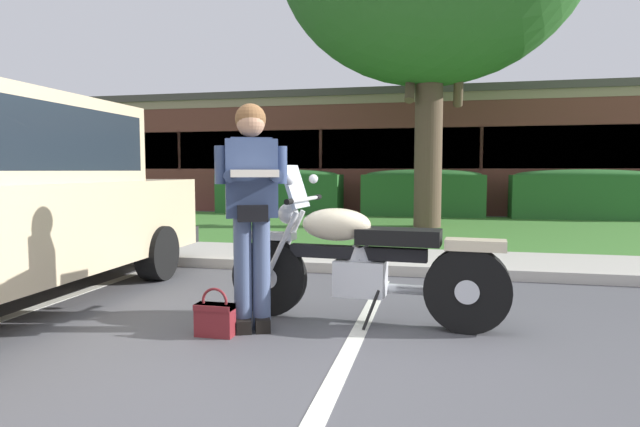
{
  "coord_description": "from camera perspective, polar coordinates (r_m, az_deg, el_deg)",
  "views": [
    {
      "loc": [
        0.92,
        -3.41,
        1.21
      ],
      "look_at": [
        -0.09,
        0.96,
        0.85
      ],
      "focal_mm": 30.17,
      "sensor_mm": 36.0,
      "label": 1
    }
  ],
  "objects": [
    {
      "name": "ground_plane",
      "position": [
        3.73,
        -2.02,
        -14.34
      ],
      "size": [
        140.0,
        140.0,
        0.0
      ],
      "primitive_type": "plane",
      "color": "#4C4C51"
    },
    {
      "name": "motorcycle",
      "position": [
        4.26,
        5.65,
        -5.17
      ],
      "size": [
        2.24,
        0.82,
        1.26
      ],
      "color": "black",
      "rests_on": "ground"
    },
    {
      "name": "hedge_left",
      "position": [
        14.53,
        -4.34,
        2.38
      ],
      "size": [
        3.36,
        0.9,
        1.24
      ],
      "color": "#286028",
      "rests_on": "ground"
    },
    {
      "name": "grass_lawn",
      "position": [
        10.95,
        8.13,
        -1.64
      ],
      "size": [
        60.0,
        6.07,
        0.06
      ],
      "primitive_type": "cube",
      "color": "#3D752D",
      "rests_on": "ground"
    },
    {
      "name": "concrete_walk",
      "position": [
        7.21,
        5.55,
        -4.76
      ],
      "size": [
        60.0,
        1.5,
        0.08
      ],
      "primitive_type": "cube",
      "color": "#B7B2A8",
      "rests_on": "ground"
    },
    {
      "name": "stall_stripe_0",
      "position": [
        5.16,
        -30.56,
        -9.57
      ],
      "size": [
        0.16,
        4.4,
        0.01
      ],
      "primitive_type": "cube",
      "rotation": [
        0.0,
        0.0,
        0.01
      ],
      "color": "silver",
      "rests_on": "ground"
    },
    {
      "name": "hedge_center_left",
      "position": [
        13.88,
        10.84,
        2.21
      ],
      "size": [
        3.05,
        0.9,
        1.24
      ],
      "color": "#286028",
      "rests_on": "ground"
    },
    {
      "name": "rider_person",
      "position": [
        4.03,
        -7.27,
        1.67
      ],
      "size": [
        0.57,
        0.66,
        1.7
      ],
      "color": "black",
      "rests_on": "ground"
    },
    {
      "name": "stall_stripe_1",
      "position": [
        3.85,
        3.47,
        -13.67
      ],
      "size": [
        0.16,
        4.4,
        0.01
      ],
      "primitive_type": "cube",
      "rotation": [
        0.0,
        0.0,
        0.01
      ],
      "color": "silver",
      "rests_on": "ground"
    },
    {
      "name": "brick_building",
      "position": [
        20.45,
        15.74,
        5.93
      ],
      "size": [
        25.85,
        11.34,
        3.48
      ],
      "color": "brown",
      "rests_on": "ground"
    },
    {
      "name": "curb_strip",
      "position": [
        6.38,
        4.55,
        -5.8
      ],
      "size": [
        60.0,
        0.2,
        0.12
      ],
      "primitive_type": "cube",
      "color": "#B7B2A8",
      "rests_on": "ground"
    },
    {
      "name": "handbag",
      "position": [
        4.06,
        -11.09,
        -10.69
      ],
      "size": [
        0.28,
        0.13,
        0.36
      ],
      "color": "maroon",
      "rests_on": "ground"
    },
    {
      "name": "hedge_center_right",
      "position": [
        14.26,
        26.32,
        1.88
      ],
      "size": [
        3.4,
        0.9,
        1.24
      ],
      "color": "#286028",
      "rests_on": "ground"
    }
  ]
}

